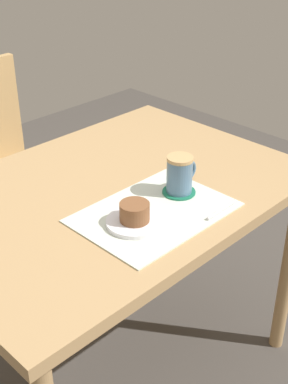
{
  "coord_description": "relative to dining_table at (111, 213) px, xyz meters",
  "views": [
    {
      "loc": [
        -0.91,
        -1.04,
        1.53
      ],
      "look_at": [
        -0.01,
        -0.15,
        0.81
      ],
      "focal_mm": 50.0,
      "sensor_mm": 36.0,
      "label": 1
    }
  ],
  "objects": [
    {
      "name": "ground_plane",
      "position": [
        0.0,
        0.0,
        -0.68
      ],
      "size": [
        4.4,
        4.4,
        0.02
      ],
      "primitive_type": "cube",
      "color": "#47423D"
    },
    {
      "name": "dining_table",
      "position": [
        0.0,
        0.0,
        0.0
      ],
      "size": [
        1.14,
        0.8,
        0.76
      ],
      "color": "tan",
      "rests_on": "ground_plane"
    },
    {
      "name": "wooden_chair",
      "position": [
        0.08,
        0.79,
        -0.17
      ],
      "size": [
        0.44,
        0.44,
        0.93
      ],
      "rotation": [
        0.0,
        0.0,
        3.18
      ],
      "color": "tan",
      "rests_on": "ground_plane"
    },
    {
      "name": "placemat",
      "position": [
        -0.01,
        -0.19,
        0.09
      ],
      "size": [
        0.42,
        0.3,
        0.0
      ],
      "primitive_type": "cube",
      "color": "silver",
      "rests_on": "dining_table"
    },
    {
      "name": "pastry_plate",
      "position": [
        -0.09,
        -0.19,
        0.1
      ],
      "size": [
        0.15,
        0.15,
        0.01
      ],
      "primitive_type": "cylinder",
      "color": "white",
      "rests_on": "placemat"
    },
    {
      "name": "pastry",
      "position": [
        -0.09,
        -0.19,
        0.13
      ],
      "size": [
        0.08,
        0.08,
        0.05
      ],
      "primitive_type": "cylinder",
      "color": "brown",
      "rests_on": "pastry_plate"
    },
    {
      "name": "coffee_coaster",
      "position": [
        0.12,
        -0.17,
        0.09
      ],
      "size": [
        0.1,
        0.1,
        0.0
      ],
      "primitive_type": "cylinder",
      "color": "#196B4C",
      "rests_on": "placemat"
    },
    {
      "name": "coffee_mug",
      "position": [
        0.12,
        -0.17,
        0.15
      ],
      "size": [
        0.11,
        0.08,
        0.11
      ],
      "color": "slate",
      "rests_on": "coffee_coaster"
    },
    {
      "name": "teaspoon",
      "position": [
        0.12,
        -0.32,
        0.09
      ],
      "size": [
        0.13,
        0.01,
        0.01
      ],
      "primitive_type": "cylinder",
      "rotation": [
        0.0,
        1.57,
        0.03
      ],
      "color": "silver",
      "rests_on": "placemat"
    }
  ]
}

